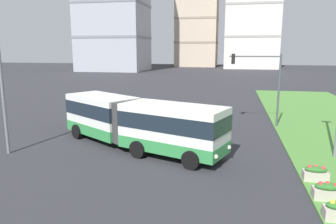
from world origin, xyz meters
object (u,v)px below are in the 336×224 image
Objects in this scene: flower_planter_3 at (327,191)px; traffic_light_far_right at (262,77)px; car_navy_sedan at (104,114)px; flower_planter_4 at (316,173)px; apartment_tower_westcentre at (198,9)px; apartment_tower_centre at (252,7)px; articulated_bus at (136,122)px; streetlight_left at (0,69)px.

flower_planter_3 is 13.38m from traffic_light_far_right.
flower_planter_4 is at bearing -32.84° from car_navy_sedan.
apartment_tower_westcentre reaches higher than apartment_tower_centre.
articulated_bus is 2.02× the size of traffic_light_far_right.
car_navy_sedan is 0.78× the size of traffic_light_far_right.
apartment_tower_centre is at bearing 83.26° from articulated_bus.
car_navy_sedan is at bearing 147.16° from flower_planter_4.
flower_planter_4 is (0.00, 1.92, 0.00)m from flower_planter_3.
flower_planter_4 is at bearing -19.38° from articulated_bus.
streetlight_left is (-2.46, -8.49, 4.24)m from car_navy_sedan.
articulated_bus is 94.94m from apartment_tower_centre.
traffic_light_far_right is at bearing -92.00° from apartment_tower_centre.
flower_planter_3 is 1.92m from flower_planter_4.
apartment_tower_centre reaches higher than car_navy_sedan.
articulated_bus is 11.16m from traffic_light_far_right.
flower_planter_3 is 0.03× the size of apartment_tower_westcentre.
apartment_tower_centre is (10.95, 92.61, 17.85)m from articulated_bus.
apartment_tower_westcentre is at bearing 91.91° from car_navy_sedan.
streetlight_left is 0.23× the size of apartment_tower_centre.
flower_planter_3 is at bearing -90.00° from flower_planter_4.
streetlight_left is (-15.11, -10.09, 1.02)m from traffic_light_far_right.
flower_planter_4 is (14.37, -9.27, -0.33)m from car_navy_sedan.
articulated_bus is at bearing 160.62° from flower_planter_4.
streetlight_left is at bearing -100.75° from apartment_tower_centre.
flower_planter_3 is at bearing -80.58° from apartment_tower_westcentre.
apartment_tower_centre is at bearing -22.13° from apartment_tower_westcentre.
flower_planter_3 and flower_planter_4 have the same top height.
car_navy_sedan is at bearing 128.54° from articulated_bus.
car_navy_sedan is 0.11× the size of apartment_tower_westcentre.
articulated_bus reaches higher than flower_planter_4.
traffic_light_far_right reaches higher than articulated_bus.
apartment_tower_centre is at bearing 89.27° from flower_planter_3.
articulated_bus is 7.55m from car_navy_sedan.
articulated_bus reaches higher than car_navy_sedan.
flower_planter_4 is at bearing 90.00° from flower_planter_3.
car_navy_sedan is 0.12× the size of apartment_tower_centre.
apartment_tower_centre reaches higher than flower_planter_4.
traffic_light_far_right reaches higher than flower_planter_4.
car_navy_sedan is 18.22m from flower_planter_3.
articulated_bus is 2.59× the size of car_navy_sedan.
car_navy_sedan is at bearing 142.08° from flower_planter_3.
articulated_bus is 0.28× the size of apartment_tower_westcentre.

